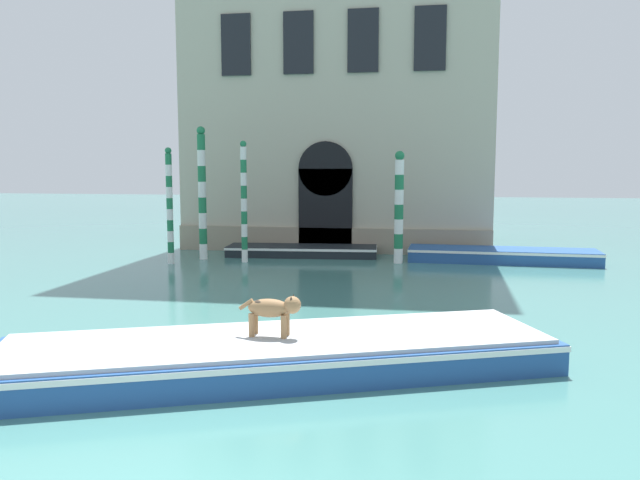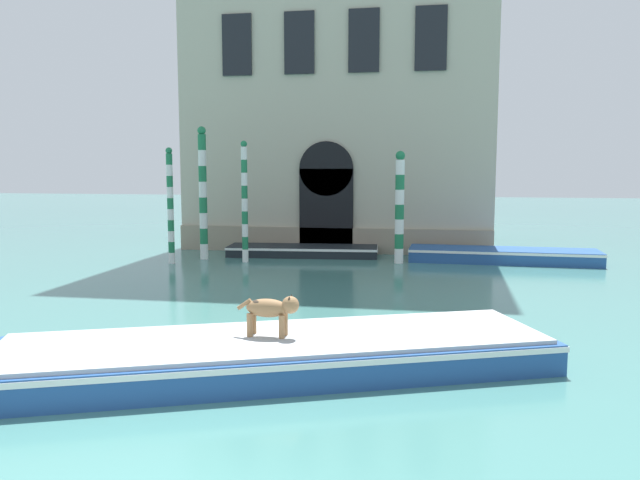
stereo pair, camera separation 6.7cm
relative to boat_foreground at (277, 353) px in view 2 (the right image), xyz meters
The scene contains 9 objects.
palazzo_left 18.17m from the boat_foreground, 94.36° to the left, with size 11.04×6.13×18.59m.
boat_foreground is the anchor object (origin of this frame).
dog_on_deck 0.66m from the boat_foreground, 162.08° to the left, with size 0.94×0.29×0.63m.
boat_moored_near_palazzo 11.92m from the boat_foreground, 99.71° to the left, with size 5.12×1.74×0.35m.
boat_moored_far 12.34m from the boat_foreground, 68.72° to the left, with size 5.88×1.71×0.43m.
mooring_pole_0 10.89m from the boat_foreground, 109.22° to the left, with size 0.20×0.20×3.80m.
mooring_pole_1 11.81m from the boat_foreground, 115.61° to the left, with size 0.27×0.27×4.28m.
mooring_pole_2 11.17m from the boat_foreground, 121.10° to the left, with size 0.20×0.20×3.59m.
mooring_pole_3 10.94m from the boat_foreground, 83.33° to the left, with size 0.29×0.29×3.48m.
Camera 2 is at (2.59, -3.59, 3.00)m, focal length 35.00 mm.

